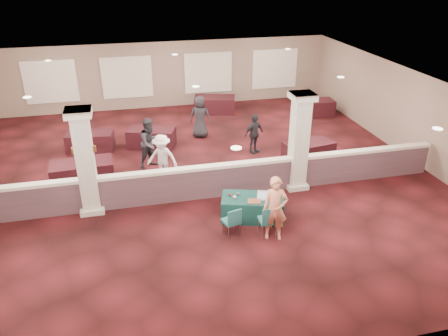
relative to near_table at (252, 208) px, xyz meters
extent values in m
plane|color=#481216|center=(-1.05, 3.00, -0.34)|extent=(16.00, 16.00, 0.00)
cube|color=#856D5B|center=(-1.05, 11.00, 1.26)|extent=(16.00, 0.04, 3.20)
cube|color=#856D5B|center=(-1.05, -5.00, 1.26)|extent=(16.00, 0.04, 3.20)
cube|color=#856D5B|center=(6.95, 3.00, 1.26)|extent=(0.04, 16.00, 3.20)
cube|color=white|center=(-1.05, 3.00, 2.86)|extent=(16.00, 16.00, 0.02)
cube|color=#4E353E|center=(-1.05, 1.50, 0.16)|extent=(15.60, 0.20, 1.00)
cube|color=white|center=(-1.05, 1.50, 0.71)|extent=(15.60, 0.28, 0.10)
cube|color=beige|center=(-4.55, 1.50, 1.26)|extent=(0.50, 0.50, 3.20)
cube|color=beige|center=(-4.55, 1.50, -0.26)|extent=(0.70, 0.70, 0.16)
cube|color=beige|center=(-4.55, 1.50, 2.76)|extent=(0.72, 0.72, 0.20)
cube|color=beige|center=(1.95, 1.50, 1.26)|extent=(0.50, 0.50, 3.20)
cube|color=beige|center=(1.95, 1.50, -0.26)|extent=(0.70, 0.70, 0.16)
cube|color=beige|center=(1.95, 1.50, 2.76)|extent=(0.72, 0.72, 0.20)
cylinder|color=brown|center=(-4.83, 1.50, 1.66)|extent=(0.12, 0.12, 0.18)
cylinder|color=#F3E8CF|center=(-4.83, 1.50, 1.66)|extent=(0.09, 0.09, 0.10)
cylinder|color=brown|center=(-4.27, 1.50, 1.66)|extent=(0.12, 0.12, 0.18)
cylinder|color=#F3E8CF|center=(-4.27, 1.50, 1.66)|extent=(0.09, 0.09, 0.10)
cube|color=#0F3836|center=(0.00, 0.00, 0.00)|extent=(1.95, 1.37, 0.68)
cube|color=#216061|center=(0.16, -0.89, 0.11)|extent=(0.47, 0.47, 0.06)
cube|color=#216061|center=(0.16, -1.10, 0.37)|extent=(0.45, 0.06, 0.44)
cylinder|color=slate|center=(-0.03, -1.08, -0.13)|extent=(0.02, 0.02, 0.42)
cylinder|color=slate|center=(0.35, -1.09, -0.13)|extent=(0.02, 0.02, 0.42)
cylinder|color=slate|center=(-0.02, -0.69, -0.13)|extent=(0.02, 0.02, 0.42)
cylinder|color=slate|center=(0.36, -0.70, -0.13)|extent=(0.02, 0.02, 0.42)
cube|color=#216061|center=(-0.80, -0.66, 0.08)|extent=(0.53, 0.53, 0.06)
cube|color=#216061|center=(-0.75, -0.85, 0.32)|extent=(0.41, 0.15, 0.41)
cylinder|color=slate|center=(-0.93, -0.88, -0.14)|extent=(0.03, 0.03, 0.40)
cylinder|color=slate|center=(-0.58, -0.79, -0.14)|extent=(0.03, 0.03, 0.40)
cylinder|color=slate|center=(-1.02, -0.53, -0.14)|extent=(0.03, 0.03, 0.40)
cylinder|color=slate|center=(-0.67, -0.44, -0.14)|extent=(0.03, 0.03, 0.40)
imported|color=#EC8566|center=(0.29, -1.07, 0.57)|extent=(0.75, 0.60, 1.81)
cube|color=black|center=(-4.89, 3.30, 0.07)|extent=(2.06, 1.12, 0.81)
cube|color=black|center=(-2.39, 6.00, 0.03)|extent=(2.02, 1.45, 0.74)
cube|color=black|center=(3.16, 3.30, 0.03)|extent=(1.95, 1.21, 0.74)
cube|color=black|center=(-4.75, 6.21, 0.02)|extent=(1.87, 1.13, 0.71)
cube|color=black|center=(0.95, 9.50, 0.05)|extent=(2.12, 1.43, 0.78)
cube|color=black|center=(5.45, 7.99, 0.03)|extent=(1.89, 1.03, 0.75)
imported|color=black|center=(-2.55, 4.15, 0.58)|extent=(1.01, 0.89, 1.84)
imported|color=silver|center=(-2.26, 3.00, 0.48)|extent=(1.16, 0.90, 1.64)
imported|color=black|center=(1.40, 4.50, 0.44)|extent=(1.02, 0.81, 1.56)
imported|color=black|center=(-0.30, 6.58, 0.54)|extent=(0.97, 0.73, 1.75)
cube|color=silver|center=(0.25, -0.13, 0.35)|extent=(0.36, 0.30, 0.02)
cube|color=silver|center=(0.29, -0.02, 0.46)|extent=(0.30, 0.10, 0.21)
cube|color=silver|center=(0.28, -0.03, 0.45)|extent=(0.27, 0.09, 0.18)
cube|color=#B6491D|center=(-0.02, -0.24, 0.35)|extent=(0.44, 0.38, 0.03)
sphere|color=beige|center=(-0.52, 0.06, 0.39)|extent=(0.10, 0.10, 0.10)
sphere|color=maroon|center=(-0.61, 0.24, 0.39)|extent=(0.09, 0.09, 0.09)
sphere|color=#535459|center=(-0.37, 0.23, 0.39)|extent=(0.10, 0.10, 0.10)
cube|color=#B4131B|center=(0.50, -0.43, 0.35)|extent=(0.12, 0.06, 0.01)
camera|label=1|loc=(-3.30, -10.35, 6.61)|focal=35.00mm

